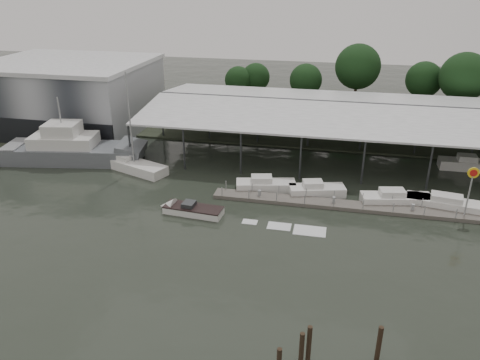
% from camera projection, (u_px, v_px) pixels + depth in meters
% --- Properties ---
extents(ground, '(200.00, 200.00, 0.00)m').
position_uv_depth(ground, '(177.00, 239.00, 43.61)').
color(ground, '#252B23').
rests_on(ground, ground).
extents(land_strip_far, '(140.00, 30.00, 0.30)m').
position_uv_depth(land_strip_far, '(258.00, 116.00, 81.12)').
color(land_strip_far, '#3C4231').
rests_on(land_strip_far, ground).
extents(land_strip_west, '(20.00, 40.00, 0.30)m').
position_uv_depth(land_strip_west, '(10.00, 121.00, 78.17)').
color(land_strip_west, '#3C4231').
rests_on(land_strip_west, ground).
extents(storage_warehouse, '(24.50, 20.50, 10.50)m').
position_uv_depth(storage_warehouse, '(70.00, 94.00, 73.70)').
color(storage_warehouse, '#9EA2A8').
rests_on(storage_warehouse, ground).
extents(covered_boat_shed, '(58.24, 24.00, 6.96)m').
position_uv_depth(covered_boat_shed, '(364.00, 108.00, 62.87)').
color(covered_boat_shed, white).
rests_on(covered_boat_shed, ground).
extents(floating_dock, '(28.00, 2.00, 1.40)m').
position_uv_depth(floating_dock, '(343.00, 205.00, 49.55)').
color(floating_dock, '#5F5B54').
rests_on(floating_dock, ground).
extents(shell_fuel_sign, '(1.10, 0.18, 5.55)m').
position_uv_depth(shell_fuel_sign, '(471.00, 183.00, 45.71)').
color(shell_fuel_sign, '#949799').
rests_on(shell_fuel_sign, ground).
extents(grey_trawler, '(18.76, 8.11, 8.84)m').
position_uv_depth(grey_trawler, '(74.00, 150.00, 61.25)').
color(grey_trawler, slate).
rests_on(grey_trawler, ground).
extents(white_sailboat, '(10.40, 6.10, 12.56)m').
position_uv_depth(white_sailboat, '(130.00, 165.00, 58.88)').
color(white_sailboat, silver).
rests_on(white_sailboat, ground).
extents(speedboat_underway, '(17.79, 3.60, 2.00)m').
position_uv_depth(speedboat_underway, '(188.00, 210.00, 48.20)').
color(speedboat_underway, silver).
rests_on(speedboat_underway, ground).
extents(moored_cruiser_0, '(7.02, 3.59, 1.70)m').
position_uv_depth(moored_cruiser_0, '(265.00, 185.00, 53.31)').
color(moored_cruiser_0, silver).
rests_on(moored_cruiser_0, ground).
extents(moored_cruiser_1, '(6.47, 3.70, 1.70)m').
position_uv_depth(moored_cruiser_1, '(316.00, 190.00, 52.07)').
color(moored_cruiser_1, silver).
rests_on(moored_cruiser_1, ground).
extents(moored_cruiser_2, '(7.68, 3.55, 1.70)m').
position_uv_depth(moored_cruiser_2, '(396.00, 199.00, 50.01)').
color(moored_cruiser_2, silver).
rests_on(moored_cruiser_2, ground).
extents(moored_cruiser_3, '(9.12, 3.64, 1.70)m').
position_uv_depth(moored_cruiser_3, '(450.00, 204.00, 48.81)').
color(moored_cruiser_3, silver).
rests_on(moored_cruiser_3, ground).
extents(horizon_tree_line, '(68.11, 12.43, 11.79)m').
position_uv_depth(horizon_tree_line, '(411.00, 79.00, 78.85)').
color(horizon_tree_line, black).
rests_on(horizon_tree_line, ground).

